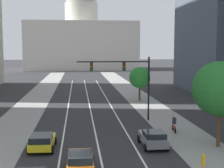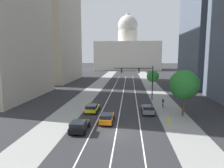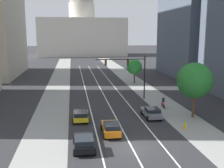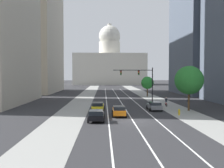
{
  "view_description": "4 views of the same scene",
  "coord_description": "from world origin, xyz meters",
  "px_view_note": "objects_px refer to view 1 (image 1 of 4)",
  "views": [
    {
      "loc": [
        -1.66,
        -18.26,
        8.37
      ],
      "look_at": [
        1.98,
        17.35,
        4.58
      ],
      "focal_mm": 53.77,
      "sensor_mm": 36.0,
      "label": 1
    },
    {
      "loc": [
        1.59,
        -23.89,
        9.55
      ],
      "look_at": [
        -2.45,
        22.67,
        3.01
      ],
      "focal_mm": 32.54,
      "sensor_mm": 36.0,
      "label": 2
    },
    {
      "loc": [
        -5.59,
        -24.29,
        10.96
      ],
      "look_at": [
        0.57,
        17.33,
        3.2
      ],
      "focal_mm": 43.43,
      "sensor_mm": 36.0,
      "label": 3
    },
    {
      "loc": [
        -3.72,
        -29.46,
        5.82
      ],
      "look_at": [
        -1.86,
        23.3,
        3.85
      ],
      "focal_mm": 37.91,
      "sensor_mm": 36.0,
      "label": 4
    }
  ],
  "objects_px": {
    "car_orange": "(80,161)",
    "traffic_signal_mast": "(127,75)",
    "street_tree_mid_right": "(140,78)",
    "cyclist": "(174,124)",
    "fire_hydrant": "(203,160)",
    "car_gray": "(153,138)",
    "car_yellow": "(42,141)",
    "capitol_building": "(82,39)",
    "street_tree_far_right": "(220,89)"
  },
  "relations": [
    {
      "from": "fire_hydrant",
      "to": "street_tree_far_right",
      "type": "xyz_separation_m",
      "value": [
        3.01,
        4.42,
        4.53
      ]
    },
    {
      "from": "fire_hydrant",
      "to": "street_tree_far_right",
      "type": "relative_size",
      "value": 0.12
    },
    {
      "from": "street_tree_far_right",
      "to": "cyclist",
      "type": "bearing_deg",
      "value": 113.76
    },
    {
      "from": "car_yellow",
      "to": "traffic_signal_mast",
      "type": "relative_size",
      "value": 0.49
    },
    {
      "from": "traffic_signal_mast",
      "to": "car_gray",
      "type": "bearing_deg",
      "value": -86.31
    },
    {
      "from": "car_orange",
      "to": "fire_hydrant",
      "type": "relative_size",
      "value": 4.48
    },
    {
      "from": "car_orange",
      "to": "traffic_signal_mast",
      "type": "distance_m",
      "value": 17.5
    },
    {
      "from": "traffic_signal_mast",
      "to": "car_yellow",
      "type": "bearing_deg",
      "value": -129.44
    },
    {
      "from": "cyclist",
      "to": "street_tree_far_right",
      "type": "relative_size",
      "value": 0.23
    },
    {
      "from": "traffic_signal_mast",
      "to": "cyclist",
      "type": "height_order",
      "value": "traffic_signal_mast"
    },
    {
      "from": "street_tree_mid_right",
      "to": "cyclist",
      "type": "bearing_deg",
      "value": -90.92
    },
    {
      "from": "cyclist",
      "to": "car_orange",
      "type": "bearing_deg",
      "value": 140.29
    },
    {
      "from": "car_yellow",
      "to": "street_tree_mid_right",
      "type": "relative_size",
      "value": 0.76
    },
    {
      "from": "street_tree_far_right",
      "to": "car_orange",
      "type": "bearing_deg",
      "value": -157.79
    },
    {
      "from": "traffic_signal_mast",
      "to": "street_tree_far_right",
      "type": "height_order",
      "value": "traffic_signal_mast"
    },
    {
      "from": "capitol_building",
      "to": "traffic_signal_mast",
      "type": "xyz_separation_m",
      "value": [
        3.98,
        -99.1,
        -6.96
      ]
    },
    {
      "from": "street_tree_far_right",
      "to": "traffic_signal_mast",
      "type": "bearing_deg",
      "value": 119.14
    },
    {
      "from": "car_orange",
      "to": "cyclist",
      "type": "height_order",
      "value": "cyclist"
    },
    {
      "from": "car_orange",
      "to": "street_tree_far_right",
      "type": "relative_size",
      "value": 0.56
    },
    {
      "from": "car_gray",
      "to": "car_yellow",
      "type": "height_order",
      "value": "car_gray"
    },
    {
      "from": "car_yellow",
      "to": "car_orange",
      "type": "distance_m",
      "value": 6.29
    },
    {
      "from": "capitol_building",
      "to": "car_orange",
      "type": "xyz_separation_m",
      "value": [
        -1.56,
        -115.08,
        -11.47
      ]
    },
    {
      "from": "traffic_signal_mast",
      "to": "capitol_building",
      "type": "bearing_deg",
      "value": 92.3
    },
    {
      "from": "car_yellow",
      "to": "fire_hydrant",
      "type": "distance_m",
      "value": 12.91
    },
    {
      "from": "capitol_building",
      "to": "car_yellow",
      "type": "bearing_deg",
      "value": -92.44
    },
    {
      "from": "car_orange",
      "to": "street_tree_mid_right",
      "type": "distance_m",
      "value": 32.46
    },
    {
      "from": "car_yellow",
      "to": "car_gray",
      "type": "bearing_deg",
      "value": -88.91
    },
    {
      "from": "car_orange",
      "to": "street_tree_far_right",
      "type": "xyz_separation_m",
      "value": [
        11.76,
        4.8,
        4.2
      ]
    },
    {
      "from": "car_yellow",
      "to": "street_tree_far_right",
      "type": "distance_m",
      "value": 15.49
    },
    {
      "from": "capitol_building",
      "to": "fire_hydrant",
      "type": "height_order",
      "value": "capitol_building"
    },
    {
      "from": "capitol_building",
      "to": "street_tree_far_right",
      "type": "distance_m",
      "value": 110.99
    },
    {
      "from": "car_orange",
      "to": "fire_hydrant",
      "type": "height_order",
      "value": "car_orange"
    },
    {
      "from": "fire_hydrant",
      "to": "capitol_building",
      "type": "bearing_deg",
      "value": 93.59
    },
    {
      "from": "cyclist",
      "to": "street_tree_mid_right",
      "type": "xyz_separation_m",
      "value": [
        0.33,
        20.73,
        2.87
      ]
    },
    {
      "from": "car_orange",
      "to": "street_tree_mid_right",
      "type": "bearing_deg",
      "value": -17.19
    },
    {
      "from": "car_gray",
      "to": "street_tree_far_right",
      "type": "relative_size",
      "value": 0.55
    },
    {
      "from": "car_gray",
      "to": "car_orange",
      "type": "bearing_deg",
      "value": 130.5
    },
    {
      "from": "fire_hydrant",
      "to": "cyclist",
      "type": "height_order",
      "value": "cyclist"
    },
    {
      "from": "capitol_building",
      "to": "car_gray",
      "type": "bearing_deg",
      "value": -87.57
    },
    {
      "from": "traffic_signal_mast",
      "to": "fire_hydrant",
      "type": "relative_size",
      "value": 9.23
    },
    {
      "from": "cyclist",
      "to": "capitol_building",
      "type": "bearing_deg",
      "value": 7.71
    },
    {
      "from": "cyclist",
      "to": "fire_hydrant",
      "type": "bearing_deg",
      "value": 179.37
    },
    {
      "from": "traffic_signal_mast",
      "to": "car_orange",
      "type": "bearing_deg",
      "value": -109.1
    },
    {
      "from": "fire_hydrant",
      "to": "car_orange",
      "type": "bearing_deg",
      "value": -177.47
    },
    {
      "from": "fire_hydrant",
      "to": "street_tree_far_right",
      "type": "distance_m",
      "value": 7.01
    },
    {
      "from": "traffic_signal_mast",
      "to": "fire_hydrant",
      "type": "height_order",
      "value": "traffic_signal_mast"
    },
    {
      "from": "car_yellow",
      "to": "car_orange",
      "type": "xyz_separation_m",
      "value": [
        3.11,
        -5.47,
        0.05
      ]
    },
    {
      "from": "car_gray",
      "to": "cyclist",
      "type": "relative_size",
      "value": 2.37
    },
    {
      "from": "cyclist",
      "to": "street_tree_mid_right",
      "type": "height_order",
      "value": "street_tree_mid_right"
    },
    {
      "from": "capitol_building",
      "to": "cyclist",
      "type": "relative_size",
      "value": 25.29
    }
  ]
}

